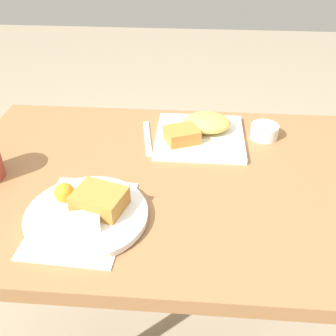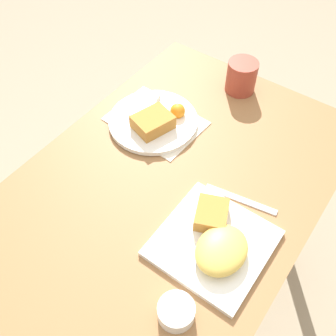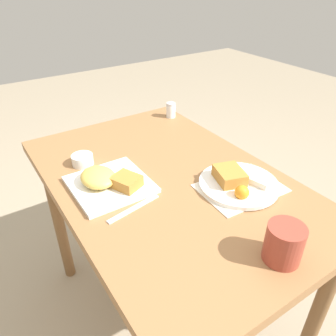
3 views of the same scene
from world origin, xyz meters
The scene contains 6 objects.
dining_table centered at (0.00, 0.00, 0.66)m, with size 1.08×0.70×0.76m.
menu_card centered at (0.18, 0.16, 0.76)m, with size 0.20×0.27×0.00m.
plate_square_near centered at (-0.06, -0.19, 0.78)m, with size 0.24×0.24×0.06m.
plate_oval_far centered at (0.17, 0.16, 0.78)m, with size 0.25×0.25×0.05m.
sauce_ramekin centered at (-0.24, -0.20, 0.78)m, with size 0.08×0.08×0.04m.
butter_knife centered at (0.08, -0.17, 0.76)m, with size 0.05×0.18×0.00m.
Camera 1 is at (-0.05, 0.76, 1.31)m, focal length 42.00 mm.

